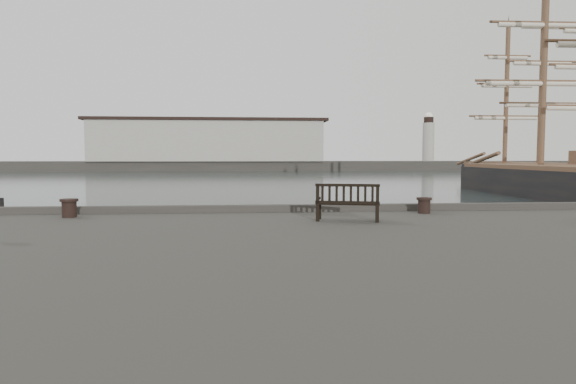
% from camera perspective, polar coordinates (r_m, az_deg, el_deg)
% --- Properties ---
extents(ground, '(400.00, 400.00, 0.00)m').
position_cam_1_polar(ground, '(13.79, -1.70, -8.60)').
color(ground, black).
rests_on(ground, ground).
extents(breakwater, '(140.00, 9.50, 12.20)m').
position_cam_1_polar(breakwater, '(105.51, -7.01, 4.67)').
color(breakwater, '#383530').
rests_on(breakwater, ground).
extents(bench, '(1.49, 0.82, 0.81)m').
position_cam_1_polar(bench, '(11.55, 6.64, -1.93)').
color(bench, black).
rests_on(bench, quay).
extents(bollard_left, '(0.47, 0.47, 0.44)m').
position_cam_1_polar(bollard_left, '(13.21, -23.14, -1.66)').
color(bollard_left, black).
rests_on(bollard_left, quay).
extents(bollard_right, '(0.50, 0.50, 0.40)m').
position_cam_1_polar(bollard_right, '(13.45, 14.88, -1.45)').
color(bollard_right, black).
rests_on(bollard_right, quay).
extents(tall_ship_far, '(5.43, 24.25, 20.74)m').
position_cam_1_polar(tall_ship_far, '(55.67, 26.06, 1.22)').
color(tall_ship_far, black).
rests_on(tall_ship_far, ground).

